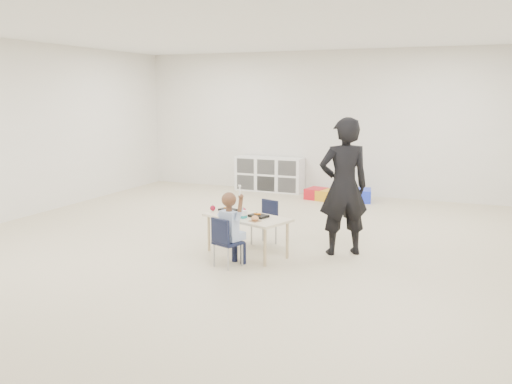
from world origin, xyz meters
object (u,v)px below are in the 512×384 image
at_px(table, 247,235).
at_px(adult, 344,187).
at_px(chair_near, 228,242).
at_px(cubby_shelf, 269,174).
at_px(child, 228,228).

bearing_deg(table, adult, 43.71).
bearing_deg(table, chair_near, -72.84).
distance_m(cubby_shelf, adult, 4.52).
bearing_deg(adult, table, -6.28).
xyz_separation_m(chair_near, cubby_shelf, (-1.35, 4.76, 0.06)).
height_order(table, adult, adult).
bearing_deg(child, table, 107.16).
xyz_separation_m(table, adult, (1.08, 0.49, 0.60)).
distance_m(table, child, 0.55).
distance_m(chair_near, child, 0.17).
bearing_deg(chair_near, child, 0.00).
relative_size(chair_near, child, 0.63).
bearing_deg(child, cubby_shelf, 124.96).
height_order(chair_near, child, child).
height_order(table, chair_near, chair_near).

